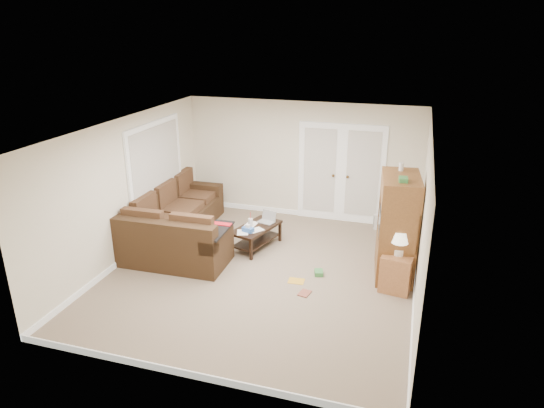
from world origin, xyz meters
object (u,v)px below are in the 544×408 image
(tv_armoire, at_px, (397,226))
(side_cabinet, at_px, (397,269))
(coffee_table, at_px, (257,236))
(sectional_sofa, at_px, (176,227))

(tv_armoire, relative_size, side_cabinet, 1.88)
(coffee_table, xyz_separation_m, tv_armoire, (2.53, -0.33, 0.64))
(coffee_table, height_order, tv_armoire, tv_armoire)
(coffee_table, bearing_deg, tv_armoire, 8.98)
(sectional_sofa, bearing_deg, side_cabinet, -8.19)
(sectional_sofa, height_order, tv_armoire, tv_armoire)
(sectional_sofa, relative_size, side_cabinet, 3.02)
(tv_armoire, bearing_deg, coffee_table, 166.67)
(sectional_sofa, xyz_separation_m, side_cabinet, (4.12, -0.51, -0.00))
(sectional_sofa, bearing_deg, coffee_table, 10.82)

